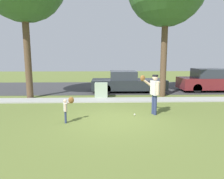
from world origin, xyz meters
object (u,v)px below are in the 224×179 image
Objects in this scene: person_child at (67,106)px; utility_cabinet at (101,90)px; person_adult at (154,90)px; baseball at (135,115)px; parked_pickup_dark at (127,82)px; parked_suv_maroon at (212,80)px.

utility_cabinet is (1.18, 4.72, -0.18)m from person_child.
person_adult reaches higher than utility_cabinet.
parked_pickup_dark is at bearing 86.93° from baseball.
parked_suv_maroon is at bearing -150.05° from person_adult.
parked_suv_maroon is at bearing 42.90° from baseball.
baseball is 4.20m from utility_cabinet.
person_child is at bearing -162.94° from baseball.
utility_cabinet is 0.18× the size of parked_pickup_dark.
parked_pickup_dark is (3.02, 6.78, 0.04)m from person_child.
person_child reaches higher than baseball.
baseball is at bearing -5.10° from person_adult.
person_adult reaches higher than parked_suv_maroon.
utility_cabinet is at bearing -164.94° from parked_suv_maroon.
utility_cabinet is 8.33m from parked_suv_maroon.
person_child is 13.11× the size of baseball.
utility_cabinet is at bearing -131.71° from parked_pickup_dark.
person_child is (-3.53, -0.99, -0.44)m from person_adult.
person_adult is at bearing -0.42° from person_child.
parked_suv_maroon is (8.03, 2.16, 0.33)m from utility_cabinet.
parked_pickup_dark is at bearing -179.04° from parked_suv_maroon.
parked_suv_maroon reaches higher than utility_cabinet.
parked_suv_maroon is (6.20, 0.10, 0.12)m from parked_pickup_dark.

